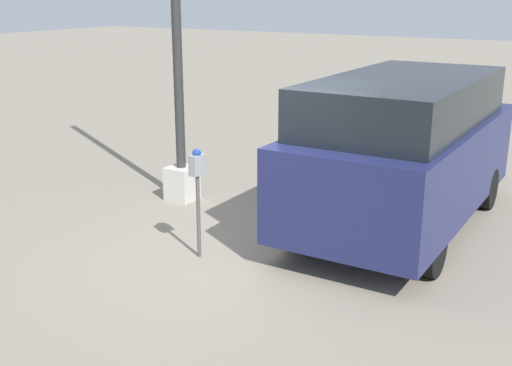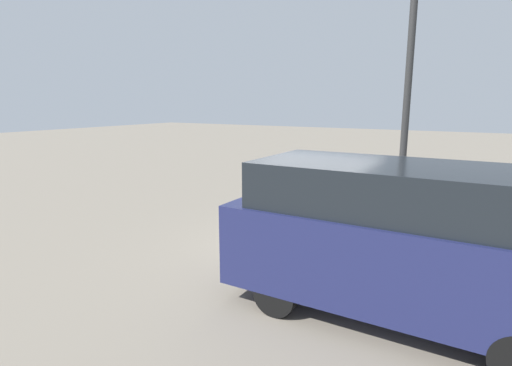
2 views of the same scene
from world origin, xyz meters
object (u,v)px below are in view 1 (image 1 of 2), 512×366
at_px(parking_meter_near, 197,178).
at_px(lamp_post, 178,60).
at_px(parking_meter_far, 370,103).
at_px(fire_hydrant, 360,143).
at_px(parked_van, 404,148).

relative_size(parking_meter_near, lamp_post, 0.21).
height_order(parking_meter_far, fire_hydrant, parking_meter_far).
height_order(lamp_post, fire_hydrant, lamp_post).
distance_m(lamp_post, fire_hydrant, 4.52).
distance_m(parked_van, fire_hydrant, 3.80).
bearing_deg(fire_hydrant, parking_meter_far, 4.57).
xyz_separation_m(parked_van, fire_hydrant, (3.17, 1.93, -0.80)).
bearing_deg(parking_meter_far, parked_van, -146.62).
height_order(lamp_post, parked_van, lamp_post).
xyz_separation_m(parking_meter_far, fire_hydrant, (-0.55, -0.04, -0.72)).
relative_size(parking_meter_far, fire_hydrant, 1.99).
relative_size(lamp_post, parked_van, 1.46).
height_order(parking_meter_near, parking_meter_far, parking_meter_far).
relative_size(parking_meter_far, parked_van, 0.31).
xyz_separation_m(parking_meter_near, parking_meter_far, (6.14, 0.13, 0.04)).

